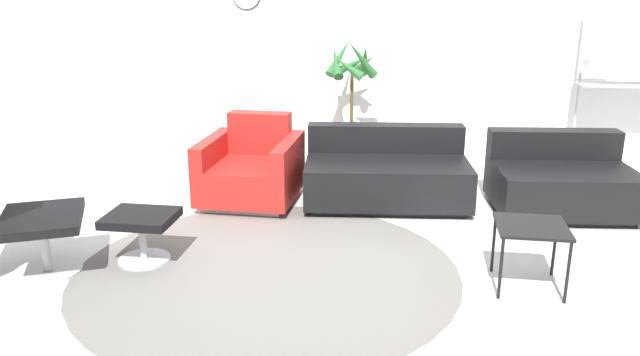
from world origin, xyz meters
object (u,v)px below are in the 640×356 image
object	(u,v)px
ottoman	(141,227)
potted_plant	(351,103)
shelf_unit	(626,76)
armchair_red	(252,171)
couch_low	(386,175)
couch_second	(560,183)
side_table	(531,232)

from	to	relation	value
ottoman	potted_plant	distance (m)	2.89
shelf_unit	armchair_red	bearing A→B (deg)	-157.87
couch_low	potted_plant	world-z (taller)	potted_plant
potted_plant	couch_second	bearing A→B (deg)	-29.87
ottoman	couch_second	bearing A→B (deg)	26.21
ottoman	couch_low	size ratio (longest dim) A/B	0.31
side_table	shelf_unit	xyz separation A→B (m)	(1.30, 2.79, 0.62)
armchair_red	ottoman	bearing A→B (deg)	74.12
couch_low	shelf_unit	xyz separation A→B (m)	(2.27, 1.27, 0.75)
ottoman	couch_second	size ratio (longest dim) A/B	0.38
side_table	potted_plant	xyz separation A→B (m)	(-1.40, 2.60, 0.30)
ottoman	side_table	world-z (taller)	side_table
couch_low	armchair_red	bearing A→B (deg)	0.23
armchair_red	couch_second	size ratio (longest dim) A/B	0.73
ottoman	side_table	xyz separation A→B (m)	(2.58, 0.00, 0.12)
side_table	potted_plant	size ratio (longest dim) A/B	0.32
ottoman	shelf_unit	distance (m)	4.83
potted_plant	side_table	bearing A→B (deg)	-61.72
potted_plant	ottoman	bearing A→B (deg)	-114.32
armchair_red	potted_plant	xyz separation A→B (m)	(0.75, 1.22, 0.41)
couch_second	side_table	xyz separation A→B (m)	(-0.50, -1.51, 0.13)
armchair_red	side_table	distance (m)	2.56
armchair_red	shelf_unit	bearing A→B (deg)	-156.76
armchair_red	couch_low	bearing A→B (deg)	-172.58
potted_plant	shelf_unit	distance (m)	2.72
side_table	potted_plant	world-z (taller)	potted_plant
couch_low	potted_plant	xyz separation A→B (m)	(-0.43, 1.09, 0.43)
armchair_red	shelf_unit	xyz separation A→B (m)	(3.45, 1.40, 0.72)
armchair_red	shelf_unit	world-z (taller)	shelf_unit
armchair_red	shelf_unit	size ratio (longest dim) A/B	0.52
ottoman	shelf_unit	xyz separation A→B (m)	(3.87, 2.79, 0.74)
couch_second	potted_plant	bearing A→B (deg)	-35.94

